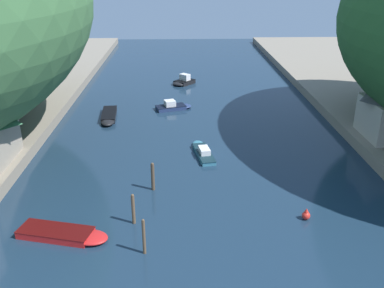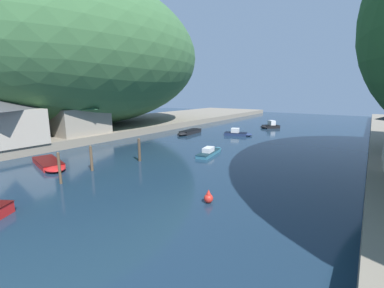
% 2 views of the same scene
% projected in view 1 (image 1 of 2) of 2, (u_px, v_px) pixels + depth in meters
% --- Properties ---
extents(water_surface, '(130.00, 130.00, 0.00)m').
position_uv_depth(water_surface, '(196.00, 138.00, 46.25)').
color(water_surface, '#192D42').
rests_on(water_surface, ground).
extents(boat_white_cruiser, '(3.98, 4.14, 1.55)m').
position_uv_depth(boat_white_cruiser, '(183.00, 81.00, 66.32)').
color(boat_white_cruiser, black).
rests_on(boat_white_cruiser, water_surface).
extents(boat_small_dinghy, '(2.13, 6.55, 0.64)m').
position_uv_depth(boat_small_dinghy, '(109.00, 117.00, 51.54)').
color(boat_small_dinghy, black).
rests_on(boat_small_dinghy, water_surface).
extents(boat_far_upstream, '(6.62, 3.30, 0.53)m').
position_uv_depth(boat_far_upstream, '(66.00, 234.00, 29.34)').
color(boat_far_upstream, red).
rests_on(boat_far_upstream, water_surface).
extents(boat_cabin_cruiser, '(4.96, 3.15, 1.22)m').
position_uv_depth(boat_cabin_cruiser, '(174.00, 106.00, 55.13)').
color(boat_cabin_cruiser, navy).
rests_on(boat_cabin_cruiser, water_surface).
extents(boat_open_rowboat, '(2.27, 6.04, 0.93)m').
position_uv_depth(boat_open_rowboat, '(203.00, 151.00, 42.23)').
color(boat_open_rowboat, teal).
rests_on(boat_open_rowboat, water_surface).
extents(mooring_post_second, '(0.21, 0.21, 2.60)m').
position_uv_depth(mooring_post_second, '(144.00, 236.00, 27.33)').
color(mooring_post_second, brown).
rests_on(mooring_post_second, water_surface).
extents(mooring_post_middle, '(0.25, 0.25, 2.41)m').
position_uv_depth(mooring_post_middle, '(133.00, 209.00, 30.58)').
color(mooring_post_middle, brown).
rests_on(mooring_post_middle, water_surface).
extents(mooring_post_fourth, '(0.30, 0.30, 2.48)m').
position_uv_depth(mooring_post_fourth, '(153.00, 176.00, 35.16)').
color(mooring_post_fourth, '#4C3D2D').
rests_on(mooring_post_fourth, water_surface).
extents(channel_buoy_near, '(0.61, 0.61, 0.92)m').
position_uv_depth(channel_buoy_near, '(306.00, 215.00, 31.40)').
color(channel_buoy_near, red).
rests_on(channel_buoy_near, water_surface).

